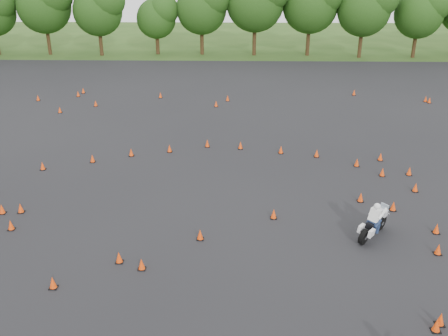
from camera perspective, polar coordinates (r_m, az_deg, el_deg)
ground at (r=22.41m, az=-0.24°, el=-6.92°), size 140.00×140.00×0.00m
asphalt_pad at (r=27.74m, az=0.09°, el=-0.61°), size 62.00×62.00×0.00m
treeline at (r=54.94m, az=4.79°, el=16.39°), size 86.62×32.56×10.70m
traffic_cones at (r=27.43m, az=0.36°, el=-0.38°), size 36.73×32.94×0.45m
rider_white at (r=22.31m, az=16.67°, el=-5.56°), size 1.99×2.17×1.74m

